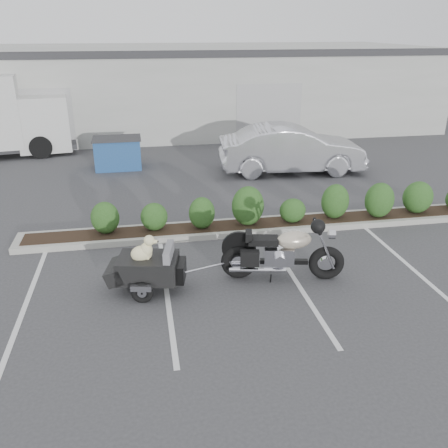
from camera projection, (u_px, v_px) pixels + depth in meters
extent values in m
plane|color=#38383A|center=(234.00, 271.00, 10.32)|extent=(90.00, 90.00, 0.00)
cube|color=#9E9E93|center=(255.00, 226.00, 12.46)|extent=(12.00, 1.00, 0.15)
cube|color=#9EA099|center=(171.00, 86.00, 24.98)|extent=(26.00, 10.00, 4.00)
torus|color=black|center=(239.00, 262.00, 9.94)|extent=(0.77, 0.34, 0.75)
torus|color=black|center=(326.00, 263.00, 9.90)|extent=(0.77, 0.34, 0.75)
cylinder|color=silver|center=(239.00, 262.00, 9.94)|extent=(0.33, 0.19, 0.31)
cylinder|color=silver|center=(326.00, 263.00, 9.90)|extent=(0.28, 0.16, 0.27)
cylinder|color=silver|center=(325.00, 247.00, 9.64)|extent=(0.48, 0.15, 0.99)
cylinder|color=silver|center=(323.00, 243.00, 9.85)|extent=(0.48, 0.15, 0.99)
cylinder|color=silver|center=(317.00, 226.00, 9.58)|extent=(0.20, 0.77, 0.04)
cylinder|color=silver|center=(332.00, 234.00, 9.65)|extent=(0.17, 0.22, 0.20)
sphere|color=black|center=(318.00, 226.00, 9.23)|extent=(0.34, 0.34, 0.29)
cube|color=silver|center=(279.00, 255.00, 9.86)|extent=(0.68, 0.49, 0.38)
cube|color=black|center=(284.00, 261.00, 9.91)|extent=(1.00, 0.31, 0.09)
ellipsoid|color=#C3B59D|center=(294.00, 240.00, 9.72)|extent=(0.80, 0.56, 0.37)
cube|color=black|center=(263.00, 240.00, 9.74)|extent=(0.67, 0.45, 0.13)
cube|color=black|center=(249.00, 236.00, 9.71)|extent=(0.20, 0.35, 0.18)
cylinder|color=silver|center=(257.00, 270.00, 9.78)|extent=(1.16, 0.34, 0.10)
cylinder|color=silver|center=(257.00, 261.00, 10.15)|extent=(1.16, 0.34, 0.10)
cube|color=black|center=(250.00, 258.00, 9.56)|extent=(0.40, 0.23, 0.33)
cube|color=black|center=(148.00, 268.00, 9.42)|extent=(1.31, 1.02, 0.47)
cube|color=slate|center=(169.00, 254.00, 9.30)|extent=(0.27, 0.70, 0.33)
cube|color=slate|center=(151.00, 262.00, 9.38)|extent=(0.90, 0.83, 0.04)
cube|color=black|center=(118.00, 271.00, 9.47)|extent=(0.57, 0.87, 0.41)
cube|color=black|center=(180.00, 270.00, 9.43)|extent=(0.33, 0.59, 0.38)
torus|color=black|center=(142.00, 293.00, 9.11)|extent=(0.45, 0.21, 0.43)
torus|color=black|center=(150.00, 270.00, 9.97)|extent=(0.45, 0.21, 0.43)
cube|color=silver|center=(141.00, 288.00, 9.01)|extent=(0.41, 0.17, 0.11)
cube|color=silver|center=(150.00, 263.00, 9.97)|extent=(0.41, 0.17, 0.11)
cylinder|color=black|center=(146.00, 281.00, 9.54)|extent=(0.25, 0.99, 0.04)
cylinder|color=silver|center=(193.00, 274.00, 9.45)|extent=(0.66, 0.17, 0.04)
ellipsoid|color=#F5E5A5|center=(142.00, 254.00, 9.28)|extent=(0.47, 0.36, 0.33)
ellipsoid|color=#F5E5A5|center=(146.00, 250.00, 9.24)|extent=(0.28, 0.27, 0.31)
sphere|color=#F5E5A5|center=(149.00, 240.00, 9.17)|extent=(0.25, 0.25, 0.21)
ellipsoid|color=#F5E5A5|center=(154.00, 242.00, 9.17)|extent=(0.17, 0.12, 0.08)
sphere|color=black|center=(158.00, 242.00, 9.17)|extent=(0.05, 0.05, 0.04)
ellipsoid|color=#F5E5A5|center=(146.00, 241.00, 9.10)|extent=(0.06, 0.05, 0.12)
ellipsoid|color=#F5E5A5|center=(147.00, 238.00, 9.21)|extent=(0.06, 0.05, 0.12)
cylinder|color=#F5E5A5|center=(148.00, 261.00, 9.26)|extent=(0.06, 0.06, 0.13)
cylinder|color=#F5E5A5|center=(149.00, 258.00, 9.39)|extent=(0.06, 0.06, 0.13)
imported|color=silver|center=(292.00, 149.00, 17.04)|extent=(5.30, 2.24, 1.70)
cube|color=navy|center=(118.00, 154.00, 17.62)|extent=(1.67, 1.12, 1.11)
cube|color=#2D2D30|center=(117.00, 138.00, 17.40)|extent=(1.77, 1.22, 0.06)
cube|color=beige|center=(44.00, 122.00, 19.73)|extent=(2.30, 2.56, 2.20)
cube|color=black|center=(45.00, 129.00, 19.85)|extent=(0.35, 1.89, 1.00)
cylinder|color=black|center=(41.00, 147.00, 19.02)|extent=(0.93, 0.40, 0.90)
cylinder|color=black|center=(42.00, 136.00, 20.95)|extent=(0.93, 0.40, 0.90)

